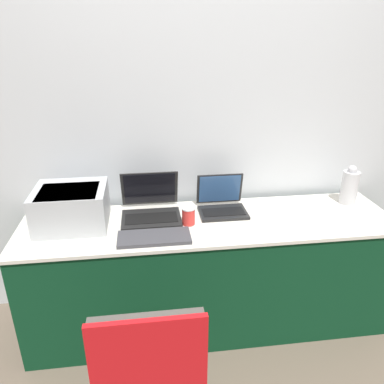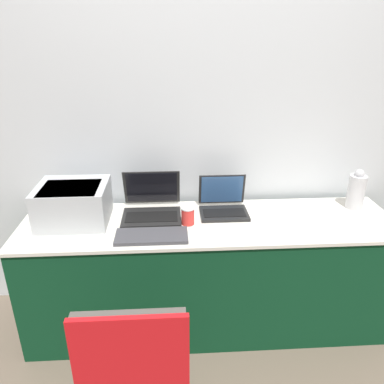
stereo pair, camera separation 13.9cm
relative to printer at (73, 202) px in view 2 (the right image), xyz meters
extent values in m
plane|color=#6B5B4C|center=(0.79, -0.34, -0.87)|extent=(14.00, 14.00, 0.00)
cube|color=silver|center=(0.79, 0.31, 0.43)|extent=(8.00, 0.05, 2.60)
cube|color=#0C381E|center=(0.79, -0.05, -0.50)|extent=(2.20, 0.57, 0.72)
cube|color=silver|center=(0.79, -0.05, -0.13)|extent=(2.22, 0.59, 0.02)
cube|color=#B2B7BC|center=(0.00, 0.00, -0.01)|extent=(0.40, 0.35, 0.23)
cube|color=black|center=(0.00, -0.03, 0.08)|extent=(0.32, 0.26, 0.04)
cube|color=black|center=(0.45, 0.00, -0.11)|extent=(0.35, 0.25, 0.02)
cube|color=black|center=(0.45, -0.01, -0.10)|extent=(0.31, 0.14, 0.00)
cube|color=black|center=(0.45, 0.17, 0.01)|extent=(0.35, 0.09, 0.24)
cube|color=black|center=(0.45, 0.16, 0.01)|extent=(0.32, 0.07, 0.21)
cube|color=black|center=(0.89, 0.03, -0.11)|extent=(0.29, 0.21, 0.02)
cube|color=black|center=(0.89, 0.02, -0.10)|extent=(0.26, 0.11, 0.00)
cube|color=black|center=(0.89, 0.15, 0.00)|extent=(0.29, 0.04, 0.20)
cube|color=#2D5184|center=(0.89, 0.14, 0.00)|extent=(0.26, 0.04, 0.18)
cube|color=#3D3D42|center=(0.46, -0.23, -0.11)|extent=(0.39, 0.17, 0.02)
cylinder|color=red|center=(0.66, -0.08, -0.07)|extent=(0.07, 0.07, 0.10)
cylinder|color=white|center=(0.66, -0.08, -0.02)|extent=(0.08, 0.08, 0.01)
cylinder|color=silver|center=(1.73, 0.08, -0.01)|extent=(0.11, 0.11, 0.22)
sphere|color=silver|center=(1.73, 0.08, 0.11)|extent=(0.06, 0.06, 0.06)
cube|color=#4C4742|center=(0.41, -0.76, -0.41)|extent=(0.41, 0.40, 0.04)
cube|color=#4C4742|center=(0.41, -0.95, -0.20)|extent=(0.41, 0.03, 0.38)
cylinder|color=silver|center=(0.22, -0.58, -0.65)|extent=(0.02, 0.02, 0.44)
cylinder|color=silver|center=(0.59, -0.58, -0.65)|extent=(0.02, 0.02, 0.44)
cube|color=red|center=(0.41, -0.98, -0.22)|extent=(0.43, 0.02, 0.42)
camera|label=1|loc=(0.43, -2.00, 0.91)|focal=35.00mm
camera|label=2|loc=(0.57, -2.01, 0.91)|focal=35.00mm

